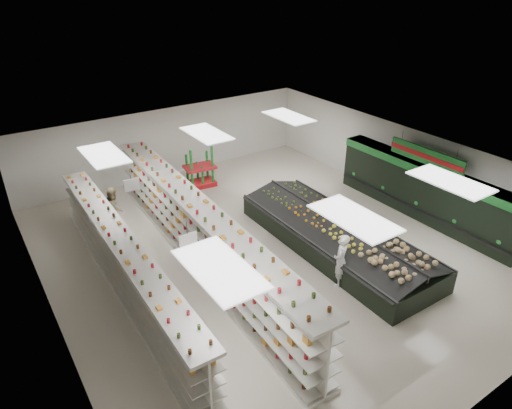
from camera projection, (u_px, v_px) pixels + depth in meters
floor at (265, 249)px, 16.18m from camera, size 16.00×16.00×0.00m
ceiling at (266, 166)px, 14.69m from camera, size 14.00×16.00×0.02m
wall_back at (167, 142)px, 21.31m from camera, size 14.00×0.02×3.20m
wall_front at (483, 360)px, 9.56m from camera, size 14.00×0.02×3.20m
wall_left at (47, 280)px, 11.98m from camera, size 0.02×16.00×3.20m
wall_right at (403, 165)px, 18.89m from camera, size 0.02×16.00×3.20m
produce_wall_case at (425, 188)px, 17.72m from camera, size 0.93×8.00×2.20m
aisle_sign_near at (188, 241)px, 11.55m from camera, size 0.52×0.06×0.75m
aisle_sign_far at (132, 185)px, 14.49m from camera, size 0.52×0.06×0.75m
hortifruti_banner at (426, 156)px, 16.92m from camera, size 0.12×3.20×0.95m
gondola_left at (125, 267)px, 13.73m from camera, size 1.01×11.06×1.92m
gondola_center at (200, 237)px, 14.93m from camera, size 1.48×13.04×2.26m
produce_island at (335, 235)px, 16.02m from camera, size 2.94×7.89×1.17m
soda_endcap at (200, 169)px, 20.46m from camera, size 1.45×1.08×1.73m
shopper_main at (341, 260)px, 14.01m from camera, size 0.78×0.72×1.79m
shopper_background at (115, 208)px, 17.17m from camera, size 0.82×0.95×1.67m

